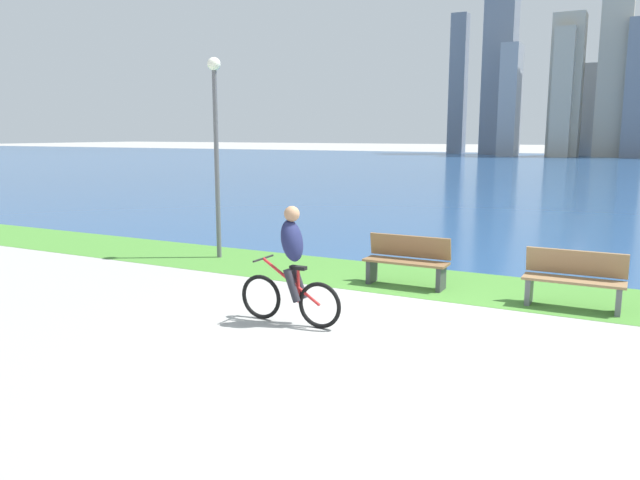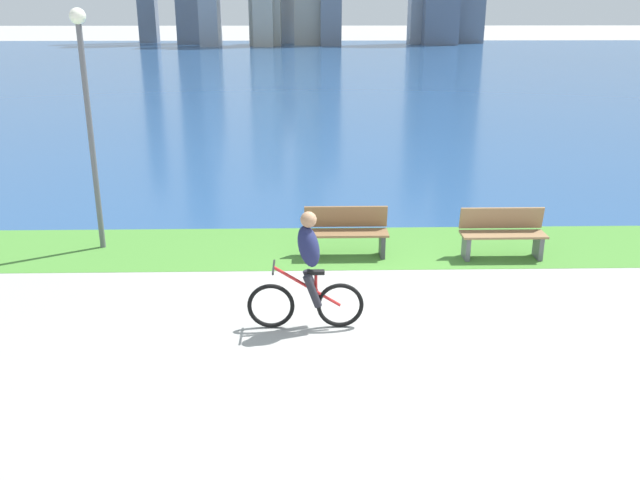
{
  "view_description": "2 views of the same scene",
  "coord_description": "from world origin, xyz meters",
  "px_view_note": "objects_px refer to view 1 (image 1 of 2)",
  "views": [
    {
      "loc": [
        2.98,
        -7.88,
        2.7
      ],
      "look_at": [
        -1.06,
        -0.1,
        1.18
      ],
      "focal_mm": 34.7,
      "sensor_mm": 36.0,
      "label": 1
    },
    {
      "loc": [
        -1.35,
        -9.14,
        4.31
      ],
      "look_at": [
        -1.12,
        0.58,
        0.93
      ],
      "focal_mm": 38.08,
      "sensor_mm": 36.0,
      "label": 2
    }
  ],
  "objects_px": {
    "cyclist_lead": "(291,266)",
    "bench_far_along_path": "(574,280)",
    "lamppost_tall": "(216,130)",
    "bench_near_path": "(407,261)"
  },
  "relations": [
    {
      "from": "bench_near_path",
      "to": "bench_far_along_path",
      "type": "distance_m",
      "value": 2.79
    },
    {
      "from": "bench_far_along_path",
      "to": "lamppost_tall",
      "type": "height_order",
      "value": "lamppost_tall"
    },
    {
      "from": "bench_near_path",
      "to": "bench_far_along_path",
      "type": "height_order",
      "value": "same"
    },
    {
      "from": "cyclist_lead",
      "to": "bench_far_along_path",
      "type": "height_order",
      "value": "cyclist_lead"
    },
    {
      "from": "bench_far_along_path",
      "to": "bench_near_path",
      "type": "bearing_deg",
      "value": 176.93
    },
    {
      "from": "bench_near_path",
      "to": "lamppost_tall",
      "type": "distance_m",
      "value": 5.13
    },
    {
      "from": "cyclist_lead",
      "to": "lamppost_tall",
      "type": "height_order",
      "value": "lamppost_tall"
    },
    {
      "from": "bench_near_path",
      "to": "lamppost_tall",
      "type": "height_order",
      "value": "lamppost_tall"
    },
    {
      "from": "bench_near_path",
      "to": "bench_far_along_path",
      "type": "relative_size",
      "value": 1.0
    },
    {
      "from": "cyclist_lead",
      "to": "lamppost_tall",
      "type": "distance_m",
      "value": 5.5
    }
  ]
}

